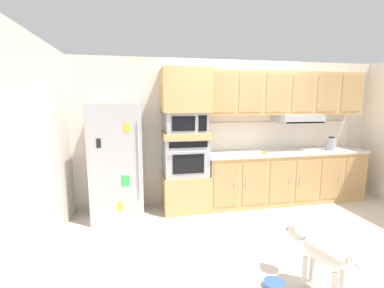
{
  "coord_description": "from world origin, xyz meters",
  "views": [
    {
      "loc": [
        -1.68,
        -3.5,
        1.79
      ],
      "look_at": [
        -0.86,
        0.54,
        1.14
      ],
      "focal_mm": 25.15,
      "sensor_mm": 36.0,
      "label": 1
    }
  ],
  "objects_px": {
    "dog": "(318,249)",
    "dog_food_bowl": "(274,285)",
    "microwave": "(185,122)",
    "screwdriver": "(265,153)",
    "refrigerator": "(117,161)",
    "built_in_oven": "(185,156)",
    "electric_kettle": "(331,144)"
  },
  "relations": [
    {
      "from": "dog",
      "to": "dog_food_bowl",
      "type": "distance_m",
      "value": 0.55
    },
    {
      "from": "microwave",
      "to": "screwdriver",
      "type": "relative_size",
      "value": 3.87
    },
    {
      "from": "microwave",
      "to": "screwdriver",
      "type": "height_order",
      "value": "microwave"
    },
    {
      "from": "refrigerator",
      "to": "microwave",
      "type": "relative_size",
      "value": 2.73
    },
    {
      "from": "built_in_oven",
      "to": "microwave",
      "type": "xyz_separation_m",
      "value": [
        0.0,
        -0.0,
        0.56
      ]
    },
    {
      "from": "microwave",
      "to": "refrigerator",
      "type": "bearing_deg",
      "value": -176.39
    },
    {
      "from": "dog",
      "to": "screwdriver",
      "type": "bearing_deg",
      "value": -33.15
    },
    {
      "from": "screwdriver",
      "to": "dog_food_bowl",
      "type": "bearing_deg",
      "value": -113.15
    },
    {
      "from": "refrigerator",
      "to": "electric_kettle",
      "type": "relative_size",
      "value": 7.33
    },
    {
      "from": "electric_kettle",
      "to": "refrigerator",
      "type": "bearing_deg",
      "value": -179.69
    },
    {
      "from": "screwdriver",
      "to": "dog",
      "type": "height_order",
      "value": "screwdriver"
    },
    {
      "from": "built_in_oven",
      "to": "electric_kettle",
      "type": "bearing_deg",
      "value": -1.01
    },
    {
      "from": "refrigerator",
      "to": "built_in_oven",
      "type": "xyz_separation_m",
      "value": [
        1.07,
        0.07,
        0.02
      ]
    },
    {
      "from": "dog",
      "to": "dog_food_bowl",
      "type": "bearing_deg",
      "value": 56.01
    },
    {
      "from": "built_in_oven",
      "to": "dog",
      "type": "relative_size",
      "value": 0.94
    },
    {
      "from": "microwave",
      "to": "electric_kettle",
      "type": "relative_size",
      "value": 2.68
    },
    {
      "from": "screwdriver",
      "to": "dog",
      "type": "relative_size",
      "value": 0.22
    },
    {
      "from": "refrigerator",
      "to": "dog",
      "type": "bearing_deg",
      "value": -47.15
    },
    {
      "from": "refrigerator",
      "to": "dog_food_bowl",
      "type": "height_order",
      "value": "refrigerator"
    },
    {
      "from": "built_in_oven",
      "to": "microwave",
      "type": "distance_m",
      "value": 0.56
    },
    {
      "from": "refrigerator",
      "to": "dog",
      "type": "distance_m",
      "value": 2.92
    },
    {
      "from": "dog_food_bowl",
      "to": "electric_kettle",
      "type": "bearing_deg",
      "value": 43.3
    },
    {
      "from": "built_in_oven",
      "to": "dog",
      "type": "distance_m",
      "value": 2.41
    },
    {
      "from": "built_in_oven",
      "to": "dog_food_bowl",
      "type": "xyz_separation_m",
      "value": [
        0.5,
        -2.09,
        -0.87
      ]
    },
    {
      "from": "refrigerator",
      "to": "electric_kettle",
      "type": "height_order",
      "value": "refrigerator"
    },
    {
      "from": "electric_kettle",
      "to": "dog",
      "type": "relative_size",
      "value": 0.32
    },
    {
      "from": "built_in_oven",
      "to": "electric_kettle",
      "type": "xyz_separation_m",
      "value": [
        2.67,
        -0.05,
        0.13
      ]
    },
    {
      "from": "electric_kettle",
      "to": "dog_food_bowl",
      "type": "relative_size",
      "value": 1.2
    },
    {
      "from": "refrigerator",
      "to": "electric_kettle",
      "type": "xyz_separation_m",
      "value": [
        3.74,
        0.02,
        0.15
      ]
    },
    {
      "from": "built_in_oven",
      "to": "dog_food_bowl",
      "type": "height_order",
      "value": "built_in_oven"
    },
    {
      "from": "refrigerator",
      "to": "screwdriver",
      "type": "height_order",
      "value": "refrigerator"
    },
    {
      "from": "refrigerator",
      "to": "screwdriver",
      "type": "distance_m",
      "value": 2.41
    }
  ]
}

